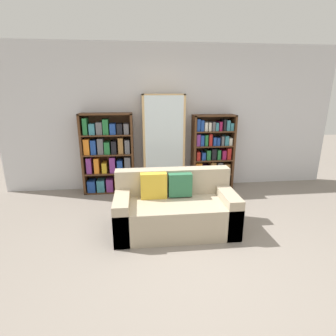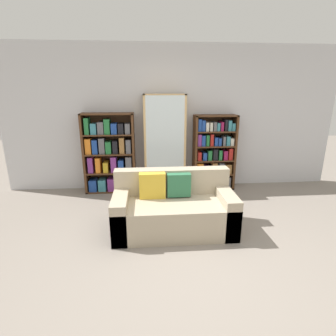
{
  "view_description": "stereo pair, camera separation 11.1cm",
  "coord_description": "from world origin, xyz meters",
  "px_view_note": "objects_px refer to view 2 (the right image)",
  "views": [
    {
      "loc": [
        -0.63,
        -2.55,
        1.88
      ],
      "look_at": [
        -0.18,
        1.48,
        0.67
      ],
      "focal_mm": 28.0,
      "sensor_mm": 36.0,
      "label": 1
    },
    {
      "loc": [
        -0.52,
        -2.56,
        1.88
      ],
      "look_at": [
        -0.18,
        1.48,
        0.67
      ],
      "focal_mm": 28.0,
      "sensor_mm": 36.0,
      "label": 2
    }
  ],
  "objects_px": {
    "bookshelf_left": "(109,155)",
    "bookshelf_right": "(214,153)",
    "wine_bottle": "(201,197)",
    "display_cabinet": "(164,144)",
    "couch": "(173,209)"
  },
  "relations": [
    {
      "from": "bookshelf_left",
      "to": "bookshelf_right",
      "type": "xyz_separation_m",
      "value": [
        2.0,
        0.0,
        -0.01
      ]
    },
    {
      "from": "wine_bottle",
      "to": "bookshelf_left",
      "type": "bearing_deg",
      "value": 152.13
    },
    {
      "from": "display_cabinet",
      "to": "couch",
      "type": "bearing_deg",
      "value": -89.58
    },
    {
      "from": "couch",
      "to": "display_cabinet",
      "type": "height_order",
      "value": "display_cabinet"
    },
    {
      "from": "display_cabinet",
      "to": "bookshelf_right",
      "type": "relative_size",
      "value": 1.26
    },
    {
      "from": "bookshelf_left",
      "to": "display_cabinet",
      "type": "height_order",
      "value": "display_cabinet"
    },
    {
      "from": "bookshelf_left",
      "to": "bookshelf_right",
      "type": "distance_m",
      "value": 2.0
    },
    {
      "from": "couch",
      "to": "display_cabinet",
      "type": "distance_m",
      "value": 1.66
    },
    {
      "from": "bookshelf_left",
      "to": "display_cabinet",
      "type": "distance_m",
      "value": 1.06
    },
    {
      "from": "bookshelf_left",
      "to": "display_cabinet",
      "type": "xyz_separation_m",
      "value": [
        1.04,
        -0.02,
        0.19
      ]
    },
    {
      "from": "bookshelf_right",
      "to": "wine_bottle",
      "type": "bearing_deg",
      "value": -115.42
    },
    {
      "from": "display_cabinet",
      "to": "wine_bottle",
      "type": "bearing_deg",
      "value": -56.08
    },
    {
      "from": "couch",
      "to": "bookshelf_right",
      "type": "bearing_deg",
      "value": 58.71
    },
    {
      "from": "couch",
      "to": "wine_bottle",
      "type": "distance_m",
      "value": 0.91
    },
    {
      "from": "bookshelf_left",
      "to": "bookshelf_right",
      "type": "relative_size",
      "value": 1.03
    }
  ]
}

